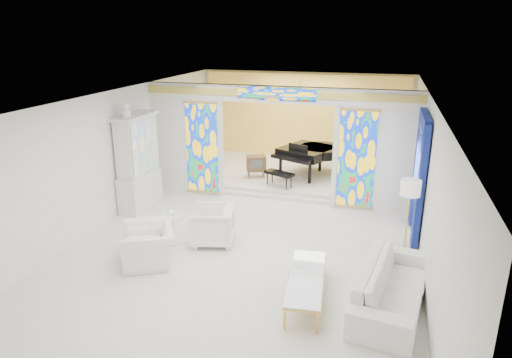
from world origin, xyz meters
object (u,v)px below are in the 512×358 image
(tv_console, at_px, (256,163))
(armchair_right, at_px, (212,225))
(china_cabinet, at_px, (138,163))
(coffee_table, at_px, (306,278))
(sofa, at_px, (392,286))
(grand_piano, at_px, (313,152))
(armchair_left, at_px, (148,245))

(tv_console, bearing_deg, armchair_right, -109.07)
(tv_console, bearing_deg, china_cabinet, -153.31)
(tv_console, bearing_deg, coffee_table, -88.20)
(sofa, relative_size, grand_piano, 0.93)
(grand_piano, bearing_deg, tv_console, -132.20)
(tv_console, bearing_deg, grand_piano, 2.23)
(china_cabinet, xyz_separation_m, armchair_right, (2.51, -1.46, -0.77))
(china_cabinet, relative_size, armchair_right, 3.07)
(armchair_left, relative_size, sofa, 0.45)
(sofa, relative_size, tv_console, 3.77)
(armchair_right, relative_size, coffee_table, 0.45)
(china_cabinet, distance_m, grand_piano, 5.10)
(china_cabinet, xyz_separation_m, tv_console, (2.32, 2.62, -0.57))
(sofa, height_order, grand_piano, grand_piano)
(coffee_table, bearing_deg, grand_piano, 98.28)
(sofa, height_order, tv_console, tv_console)
(coffee_table, distance_m, tv_console, 6.17)
(armchair_left, height_order, coffee_table, armchair_left)
(armchair_right, height_order, sofa, armchair_right)
(armchair_left, height_order, sofa, same)
(sofa, distance_m, tv_console, 6.69)
(sofa, bearing_deg, tv_console, 43.95)
(coffee_table, height_order, grand_piano, grand_piano)
(sofa, height_order, coffee_table, sofa)
(china_cabinet, bearing_deg, tv_console, 48.51)
(coffee_table, relative_size, grand_piano, 0.73)
(china_cabinet, bearing_deg, grand_piano, 40.58)
(armchair_left, distance_m, grand_piano, 6.32)
(china_cabinet, distance_m, sofa, 6.84)
(china_cabinet, xyz_separation_m, sofa, (6.17, -2.85, -0.81))
(armchair_right, xyz_separation_m, grand_piano, (1.35, 4.77, 0.47))
(armchair_right, xyz_separation_m, coffee_table, (2.28, -1.57, -0.01))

